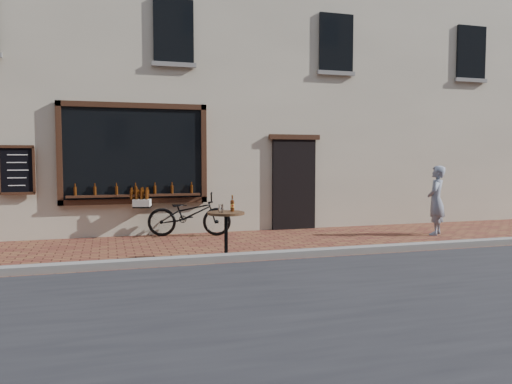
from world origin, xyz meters
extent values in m
plane|color=#5D291E|center=(0.00, 0.00, 0.00)|extent=(90.00, 90.00, 0.00)
cube|color=slate|center=(0.00, 0.20, 0.06)|extent=(90.00, 0.25, 0.12)
cube|color=beige|center=(0.00, 6.50, 5.00)|extent=(28.00, 6.00, 10.00)
cube|color=black|center=(-1.90, 3.45, 1.85)|extent=(3.00, 0.06, 2.00)
cube|color=black|center=(-1.90, 3.43, 2.91)|extent=(3.24, 0.10, 0.12)
cube|color=black|center=(-1.90, 3.43, 0.79)|extent=(3.24, 0.10, 0.12)
cube|color=black|center=(-3.46, 3.43, 1.85)|extent=(0.12, 0.10, 2.24)
cube|color=black|center=(-0.34, 3.43, 1.85)|extent=(0.12, 0.10, 2.24)
cube|color=black|center=(-1.90, 3.38, 0.92)|extent=(2.90, 0.16, 0.05)
cube|color=black|center=(1.90, 3.46, 1.10)|extent=(1.10, 0.10, 2.20)
cube|color=black|center=(1.90, 3.43, 2.26)|extent=(1.30, 0.10, 0.12)
cube|color=black|center=(-4.30, 3.44, 1.50)|extent=(0.62, 0.04, 0.92)
cylinder|color=#3D1C07|center=(-3.15, 3.38, 1.04)|extent=(0.06, 0.06, 0.19)
cylinder|color=#3D1C07|center=(-2.73, 3.38, 1.04)|extent=(0.06, 0.06, 0.19)
cylinder|color=#3D1C07|center=(-2.32, 3.38, 1.04)|extent=(0.06, 0.06, 0.19)
cylinder|color=#3D1C07|center=(-1.90, 3.38, 1.04)|extent=(0.06, 0.06, 0.19)
cylinder|color=#3D1C07|center=(-1.48, 3.38, 1.04)|extent=(0.06, 0.06, 0.19)
cylinder|color=#3D1C07|center=(-1.07, 3.38, 1.04)|extent=(0.06, 0.06, 0.19)
cylinder|color=#3D1C07|center=(-0.65, 3.38, 1.04)|extent=(0.06, 0.06, 0.19)
cube|color=black|center=(-1.00, 3.46, 4.60)|extent=(0.90, 0.06, 1.40)
cube|color=black|center=(3.00, 3.46, 4.60)|extent=(0.90, 0.06, 1.40)
cube|color=black|center=(7.00, 3.46, 4.60)|extent=(0.90, 0.06, 1.40)
imported|color=black|center=(-0.73, 3.13, 0.49)|extent=(1.96, 1.03, 0.98)
cube|color=black|center=(-1.74, 3.35, 0.67)|extent=(0.47, 0.59, 0.03)
cube|color=beige|center=(-1.74, 3.35, 0.77)|extent=(0.48, 0.61, 0.15)
cylinder|color=#3D1C07|center=(-1.68, 3.13, 0.95)|extent=(0.06, 0.06, 0.21)
cylinder|color=#3D1C07|center=(-1.78, 3.16, 0.95)|extent=(0.06, 0.06, 0.21)
cylinder|color=#3D1C07|center=(-1.89, 3.18, 0.95)|extent=(0.06, 0.06, 0.21)
cylinder|color=#3D1C07|center=(-2.00, 3.20, 0.95)|extent=(0.06, 0.06, 0.21)
cylinder|color=#3D1C07|center=(-1.65, 3.26, 0.95)|extent=(0.06, 0.06, 0.21)
cylinder|color=#3D1C07|center=(-1.76, 3.28, 0.95)|extent=(0.06, 0.06, 0.21)
cylinder|color=#3D1C07|center=(-1.86, 3.31, 0.95)|extent=(0.06, 0.06, 0.21)
cylinder|color=#3D1C07|center=(-1.97, 3.33, 0.95)|extent=(0.06, 0.06, 0.21)
cylinder|color=#3D1C07|center=(-1.62, 3.39, 0.95)|extent=(0.06, 0.06, 0.21)
cylinder|color=#3D1C07|center=(-1.73, 3.41, 0.95)|extent=(0.06, 0.06, 0.21)
cylinder|color=#3D1C07|center=(-1.84, 3.43, 0.95)|extent=(0.06, 0.06, 0.21)
cylinder|color=#3D1C07|center=(-1.94, 3.46, 0.95)|extent=(0.06, 0.06, 0.21)
cylinder|color=#3D1C07|center=(-1.60, 3.52, 0.95)|extent=(0.06, 0.06, 0.21)
cylinder|color=black|center=(-0.54, 0.35, 0.02)|extent=(0.47, 0.47, 0.03)
cylinder|color=black|center=(-0.54, 0.35, 0.41)|extent=(0.06, 0.06, 0.75)
cylinder|color=#311E10|center=(-0.54, 0.35, 0.81)|extent=(0.64, 0.64, 0.04)
cylinder|color=gold|center=(-0.41, 0.41, 0.93)|extent=(0.07, 0.07, 0.06)
cylinder|color=white|center=(-0.65, 0.27, 0.90)|extent=(0.08, 0.08, 0.14)
imported|color=slate|center=(4.68, 1.68, 0.79)|extent=(0.68, 0.67, 1.58)
camera|label=1|loc=(-2.49, -7.98, 1.77)|focal=35.00mm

